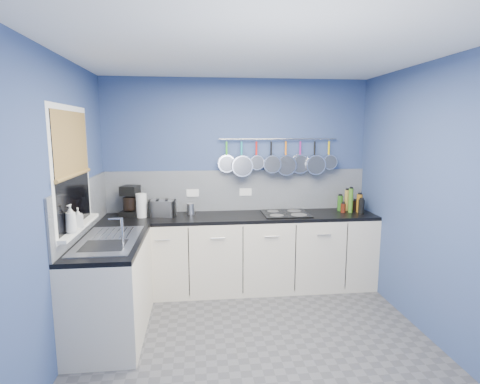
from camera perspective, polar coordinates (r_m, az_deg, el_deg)
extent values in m
cube|color=#47474C|center=(3.73, 2.19, -21.45)|extent=(3.20, 3.00, 0.02)
cube|color=white|center=(3.26, 2.49, 20.16)|extent=(3.20, 3.00, 0.02)
cube|color=navy|center=(4.75, -0.42, 1.48)|extent=(3.20, 0.02, 2.50)
cube|color=navy|center=(1.84, 9.56, -11.30)|extent=(3.20, 0.02, 2.50)
cube|color=navy|center=(3.42, -25.42, -2.48)|extent=(0.02, 3.00, 2.50)
cube|color=navy|center=(3.85, 26.74, -1.35)|extent=(0.02, 3.00, 2.50)
cube|color=#9699A3|center=(4.74, -0.39, 0.25)|extent=(3.20, 0.02, 0.50)
cube|color=#9699A3|center=(3.99, -22.26, -2.15)|extent=(0.02, 1.80, 0.50)
cube|color=beige|center=(4.63, 0.00, -9.15)|extent=(3.20, 0.60, 0.86)
cube|color=black|center=(4.51, 0.00, -3.72)|extent=(3.20, 0.60, 0.04)
cube|color=beige|center=(3.85, -18.58, -13.58)|extent=(0.60, 1.20, 0.86)
cube|color=black|center=(3.70, -18.94, -7.13)|extent=(0.60, 1.20, 0.04)
cube|color=white|center=(3.65, -23.72, 3.09)|extent=(0.01, 1.00, 1.10)
cube|color=black|center=(3.65, -23.64, 3.09)|extent=(0.01, 0.90, 1.00)
cube|color=olive|center=(3.63, -23.75, 6.63)|extent=(0.01, 0.90, 0.55)
cube|color=white|center=(3.73, -22.83, -4.79)|extent=(0.10, 0.98, 0.03)
cube|color=silver|center=(3.70, -18.96, -6.77)|extent=(0.50, 0.95, 0.01)
cube|color=white|center=(4.70, -7.05, -0.14)|extent=(0.15, 0.01, 0.09)
cube|color=white|center=(4.74, 0.83, 0.00)|extent=(0.15, 0.01, 0.09)
cylinder|color=silver|center=(4.72, 5.75, 7.85)|extent=(1.45, 0.02, 0.02)
imported|color=white|center=(3.44, -23.88, -3.67)|extent=(0.11, 0.11, 0.24)
imported|color=white|center=(3.63, -22.94, -3.51)|extent=(0.10, 0.10, 0.17)
cylinder|color=white|center=(4.52, -14.45, -1.95)|extent=(0.15, 0.15, 0.27)
cube|color=silver|center=(4.53, -11.48, -2.37)|extent=(0.33, 0.25, 0.19)
cylinder|color=silver|center=(4.57, -7.35, -2.52)|extent=(0.11, 0.11, 0.13)
cube|color=black|center=(4.60, 6.80, -3.20)|extent=(0.54, 0.48, 0.01)
cylinder|color=black|center=(4.97, 16.77, -1.94)|extent=(0.07, 0.07, 0.12)
cylinder|color=olive|center=(4.93, 15.59, -1.19)|extent=(0.05, 0.05, 0.26)
cylinder|color=#265919|center=(4.90, 14.67, -1.62)|extent=(0.07, 0.07, 0.19)
cylinder|color=#8C5914|center=(4.87, 17.34, -1.61)|extent=(0.07, 0.07, 0.22)
cylinder|color=#3F721E|center=(4.82, 16.14, -1.22)|extent=(0.05, 0.05, 0.29)
cylinder|color=#4C190C|center=(4.80, 15.09, -2.31)|extent=(0.06, 0.06, 0.11)
cylinder|color=black|center=(4.77, 17.60, -2.11)|extent=(0.07, 0.07, 0.17)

